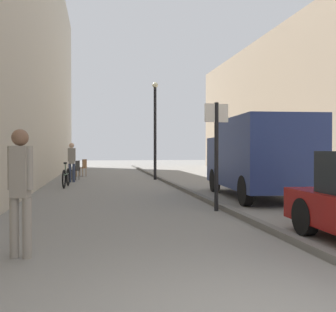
{
  "coord_description": "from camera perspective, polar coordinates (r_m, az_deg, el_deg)",
  "views": [
    {
      "loc": [
        -1.47,
        -2.88,
        1.48
      ],
      "look_at": [
        1.06,
        11.29,
        1.24
      ],
      "focal_mm": 42.73,
      "sensor_mm": 36.0,
      "label": 1
    }
  ],
  "objects": [
    {
      "name": "pedestrian_mid_block",
      "position": [
        5.78,
        -20.31,
        -3.72
      ],
      "size": [
        0.34,
        0.24,
        1.75
      ],
      "rotation": [
        0.0,
        0.0,
        -0.23
      ],
      "color": "gray",
      "rests_on": "ground_plane"
    },
    {
      "name": "street_sign_post",
      "position": [
        9.63,
        6.92,
        1.34
      ],
      "size": [
        0.6,
        0.1,
        2.6
      ],
      "rotation": [
        0.0,
        0.0,
        3.26
      ],
      "color": "black",
      "rests_on": "ground_plane"
    },
    {
      "name": "delivery_van",
      "position": [
        12.54,
        12.8,
        0.06
      ],
      "size": [
        2.44,
        5.25,
        2.4
      ],
      "rotation": [
        0.0,
        0.0,
        -0.07
      ],
      "color": "navy",
      "rests_on": "ground_plane"
    },
    {
      "name": "cafe_chair_near_window",
      "position": [
        22.39,
        -12.07,
        -1.47
      ],
      "size": [
        0.59,
        0.59,
        0.94
      ],
      "rotation": [
        0.0,
        0.0,
        1.1
      ],
      "color": "brown",
      "rests_on": "ground_plane"
    },
    {
      "name": "pedestrian_main_foreground",
      "position": [
        18.49,
        -13.57,
        -0.49
      ],
      "size": [
        0.35,
        0.24,
        1.78
      ],
      "rotation": [
        0.0,
        0.0,
        -0.19
      ],
      "color": "#2D3851",
      "rests_on": "ground_plane"
    },
    {
      "name": "lamp_post",
      "position": [
        19.55,
        -1.86,
        4.59
      ],
      "size": [
        0.28,
        0.28,
        4.76
      ],
      "color": "black",
      "rests_on": "ground_plane"
    },
    {
      "name": "ground_plane",
      "position": [
        15.03,
        -4.46,
        -4.7
      ],
      "size": [
        80.0,
        80.0,
        0.0
      ],
      "primitive_type": "plane",
      "color": "gray"
    },
    {
      "name": "bicycle_leaning",
      "position": [
        16.11,
        -14.33,
        -2.99
      ],
      "size": [
        0.19,
        1.77,
        0.98
      ],
      "rotation": [
        0.0,
        0.0,
        -0.07
      ],
      "color": "black",
      "rests_on": "ground_plane"
    },
    {
      "name": "cafe_chair_by_doorway",
      "position": [
        19.8,
        -13.07,
        -1.78
      ],
      "size": [
        0.57,
        0.57,
        0.94
      ],
      "rotation": [
        0.0,
        0.0,
        1.19
      ],
      "color": "black",
      "rests_on": "ground_plane"
    },
    {
      "name": "kerb_strip",
      "position": [
        15.25,
        1.47,
        -4.39
      ],
      "size": [
        0.16,
        40.0,
        0.12
      ],
      "primitive_type": "cube",
      "color": "#615F5B",
      "rests_on": "ground_plane"
    }
  ]
}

